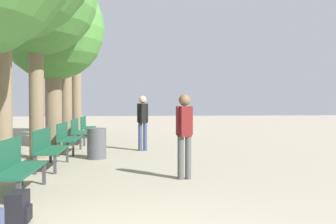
# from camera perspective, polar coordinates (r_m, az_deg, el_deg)

# --- Properties ---
(bench_row_1) EXTENTS (0.50, 1.67, 0.91)m
(bench_row_1) POSITION_cam_1_polar(r_m,az_deg,el_deg) (6.63, -22.51, -7.37)
(bench_row_1) COLOR #195138
(bench_row_1) RESTS_ON ground_plane
(bench_row_2) EXTENTS (0.50, 1.67, 0.91)m
(bench_row_2) POSITION_cam_1_polar(r_m,az_deg,el_deg) (9.13, -17.83, -4.94)
(bench_row_2) COLOR #195138
(bench_row_2) RESTS_ON ground_plane
(bench_row_3) EXTENTS (0.50, 1.67, 0.91)m
(bench_row_3) POSITION_cam_1_polar(r_m,az_deg,el_deg) (11.68, -15.20, -3.55)
(bench_row_3) COLOR #195138
(bench_row_3) RESTS_ON ground_plane
(bench_row_4) EXTENTS (0.50, 1.67, 0.91)m
(bench_row_4) POSITION_cam_1_polar(r_m,az_deg,el_deg) (14.25, -13.52, -2.65)
(bench_row_4) COLOR #195138
(bench_row_4) RESTS_ON ground_plane
(bench_row_5) EXTENTS (0.50, 1.67, 0.91)m
(bench_row_5) POSITION_cam_1_polar(r_m,az_deg,el_deg) (16.83, -12.35, -2.03)
(bench_row_5) COLOR #195138
(bench_row_5) RESTS_ON ground_plane
(tree_row_3) EXTENTS (3.35, 3.35, 5.62)m
(tree_row_3) POSITION_cam_1_polar(r_m,az_deg,el_deg) (13.15, -17.11, 11.78)
(tree_row_3) COLOR #7A664C
(tree_row_3) RESTS_ON ground_plane
(tree_row_4) EXTENTS (2.80, 2.80, 6.30)m
(tree_row_4) POSITION_cam_1_polar(r_m,az_deg,el_deg) (15.79, -15.29, 13.40)
(tree_row_4) COLOR #7A664C
(tree_row_4) RESTS_ON ground_plane
(tree_row_5) EXTENTS (2.21, 2.21, 5.60)m
(tree_row_5) POSITION_cam_1_polar(r_m,az_deg,el_deg) (18.55, -13.80, 10.10)
(tree_row_5) COLOR #7A664C
(tree_row_5) RESTS_ON ground_plane
(backpack) EXTENTS (0.25, 0.36, 0.42)m
(backpack) POSITION_cam_1_polar(r_m,az_deg,el_deg) (5.09, -21.84, -13.56)
(backpack) COLOR black
(backpack) RESTS_ON ground_plane
(pedestrian_near) EXTENTS (0.35, 0.30, 1.73)m
(pedestrian_near) POSITION_cam_1_polar(r_m,az_deg,el_deg) (11.79, -3.88, -1.11)
(pedestrian_near) COLOR #384260
(pedestrian_near) RESTS_ON ground_plane
(pedestrian_mid) EXTENTS (0.34, 0.26, 1.68)m
(pedestrian_mid) POSITION_cam_1_polar(r_m,az_deg,el_deg) (7.38, 2.51, -2.85)
(pedestrian_mid) COLOR #4C4C4C
(pedestrian_mid) RESTS_ON ground_plane
(trash_bin) EXTENTS (0.51, 0.51, 0.83)m
(trash_bin) POSITION_cam_1_polar(r_m,az_deg,el_deg) (10.28, -10.81, -4.74)
(trash_bin) COLOR #4C4C51
(trash_bin) RESTS_ON ground_plane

